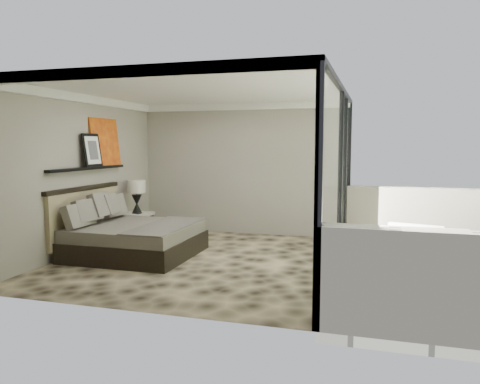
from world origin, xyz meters
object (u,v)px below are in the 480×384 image
(bed, at_px, (130,236))
(table_lamp, at_px, (137,192))
(lounger, at_px, (404,262))
(ottoman, at_px, (463,245))
(nightstand, at_px, (136,224))

(bed, bearing_deg, table_lamp, 114.32)
(table_lamp, xyz_separation_m, lounger, (5.14, -1.39, -0.75))
(ottoman, xyz_separation_m, lounger, (-1.01, -1.44, -0.02))
(nightstand, relative_size, table_lamp, 0.85)
(bed, bearing_deg, nightstand, 115.27)
(ottoman, bearing_deg, bed, -165.53)
(bed, distance_m, ottoman, 5.72)
(nightstand, bearing_deg, lounger, -33.61)
(nightstand, height_order, ottoman, nightstand)
(lounger, bearing_deg, bed, -165.19)
(table_lamp, height_order, lounger, table_lamp)
(ottoman, relative_size, lounger, 0.25)
(ottoman, bearing_deg, nightstand, -179.83)
(table_lamp, bearing_deg, lounger, -15.12)
(ottoman, height_order, lounger, lounger)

